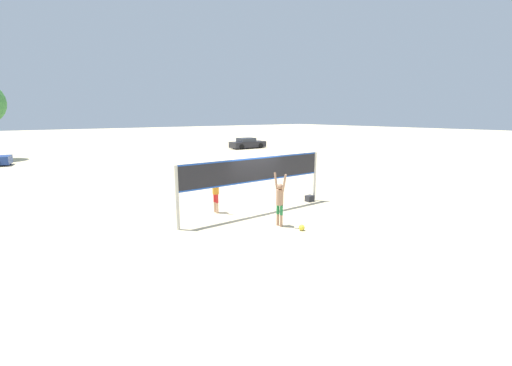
% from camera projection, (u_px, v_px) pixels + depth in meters
% --- Properties ---
extents(ground_plane, '(200.00, 200.00, 0.00)m').
position_uv_depth(ground_plane, '(256.00, 213.00, 14.96)').
color(ground_plane, beige).
extents(volleyball_net, '(7.39, 0.12, 2.44)m').
position_uv_depth(volleyball_net, '(256.00, 175.00, 14.62)').
color(volleyball_net, beige).
rests_on(volleyball_net, ground_plane).
extents(player_spiker, '(0.28, 0.70, 2.07)m').
position_uv_depth(player_spiker, '(280.00, 199.00, 13.01)').
color(player_spiker, tan).
rests_on(player_spiker, ground_plane).
extents(player_blocker, '(0.28, 0.70, 2.08)m').
position_uv_depth(player_blocker, '(216.00, 188.00, 14.80)').
color(player_blocker, tan).
rests_on(player_blocker, ground_plane).
extents(volleyball, '(0.22, 0.22, 0.22)m').
position_uv_depth(volleyball, '(302.00, 228.00, 12.69)').
color(volleyball, yellow).
rests_on(volleyball, ground_plane).
extents(gear_bag, '(0.38, 0.31, 0.30)m').
position_uv_depth(gear_bag, '(310.00, 198.00, 16.93)').
color(gear_bag, '#2D2D33').
rests_on(gear_bag, ground_plane).
extents(parked_car_near, '(4.66, 2.01, 1.32)m').
position_uv_depth(parked_car_near, '(247.00, 144.00, 43.25)').
color(parked_car_near, '#232328').
rests_on(parked_car_near, ground_plane).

